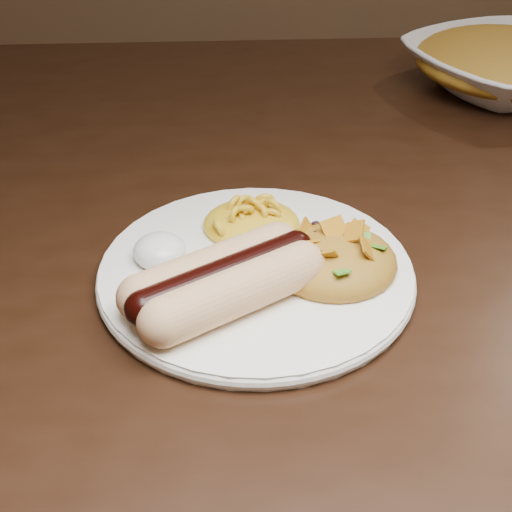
{
  "coord_description": "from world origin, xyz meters",
  "views": [
    {
      "loc": [
        -0.14,
        -0.62,
        1.1
      ],
      "look_at": [
        -0.12,
        -0.15,
        0.77
      ],
      "focal_mm": 50.0,
      "sensor_mm": 36.0,
      "label": 1
    }
  ],
  "objects_px": {
    "table": "(358,261)",
    "plate": "(256,273)",
    "serving_bowl": "(506,69)",
    "fork": "(164,294)"
  },
  "relations": [
    {
      "from": "plate",
      "to": "fork",
      "type": "bearing_deg",
      "value": -166.0
    },
    {
      "from": "plate",
      "to": "fork",
      "type": "xyz_separation_m",
      "value": [
        -0.07,
        -0.02,
        -0.0
      ]
    },
    {
      "from": "plate",
      "to": "serving_bowl",
      "type": "relative_size",
      "value": 1.09
    },
    {
      "from": "table",
      "to": "plate",
      "type": "distance_m",
      "value": 0.22
    },
    {
      "from": "table",
      "to": "serving_bowl",
      "type": "xyz_separation_m",
      "value": [
        0.22,
        0.24,
        0.12
      ]
    },
    {
      "from": "table",
      "to": "fork",
      "type": "height_order",
      "value": "fork"
    },
    {
      "from": "table",
      "to": "plate",
      "type": "relative_size",
      "value": 6.26
    },
    {
      "from": "fork",
      "to": "serving_bowl",
      "type": "distance_m",
      "value": 0.58
    },
    {
      "from": "plate",
      "to": "fork",
      "type": "distance_m",
      "value": 0.08
    },
    {
      "from": "table",
      "to": "fork",
      "type": "xyz_separation_m",
      "value": [
        -0.19,
        -0.17,
        0.09
      ]
    }
  ]
}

